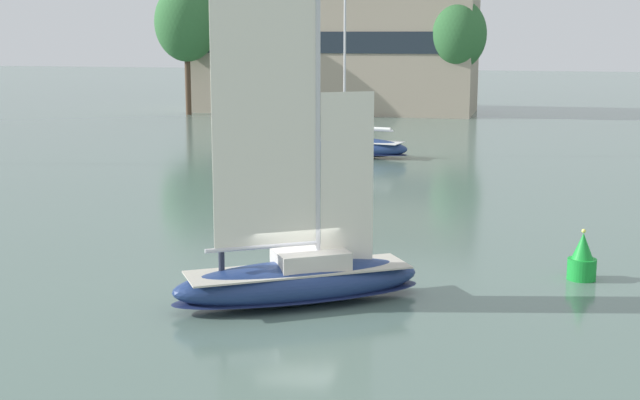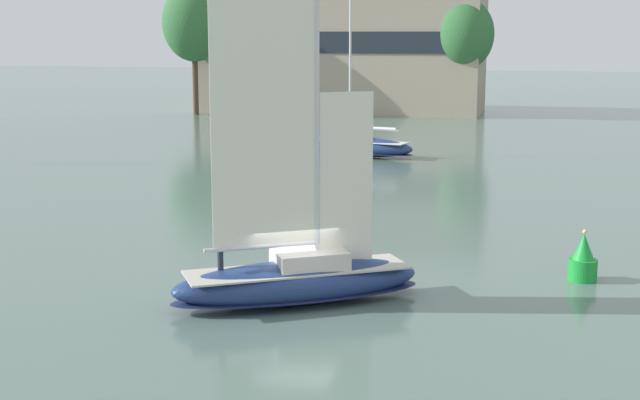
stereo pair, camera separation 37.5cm
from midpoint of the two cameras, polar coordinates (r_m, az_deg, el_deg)
name	(u,v)px [view 1 (the left image)]	position (r m, az deg, el deg)	size (l,w,h in m)	color
ground_plane	(299,303)	(30.30, -1.72, -6.59)	(400.00, 400.00, 0.00)	slate
waterfront_building	(334,45)	(104.84, 0.82, 9.90)	(33.60, 13.21, 15.31)	tan
tree_shore_left	(458,35)	(98.28, 8.71, 10.41)	(6.16, 6.16, 12.67)	brown
tree_shore_center	(186,23)	(101.67, -8.65, 11.15)	(7.06, 7.06, 14.52)	#4C3828
sailboat_main	(299,275)	(30.03, -1.72, -4.83)	(8.58, 6.70, 11.88)	navy
sailboat_moored_far_slip	(352,146)	(66.14, 1.93, 3.51)	(8.96, 4.10, 11.90)	navy
channel_buoy	(582,260)	(34.22, 16.13, -3.68)	(1.05, 1.05, 1.92)	green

